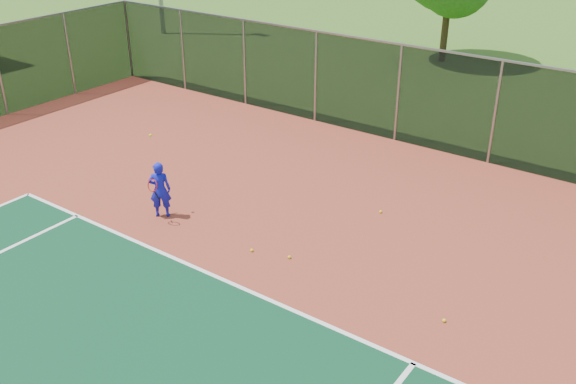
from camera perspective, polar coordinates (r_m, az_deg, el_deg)
name	(u,v)px	position (r m, az deg, el deg)	size (l,w,h in m)	color
court_apron	(285,350)	(11.63, -0.27, -13.89)	(30.00, 20.00, 0.02)	#963A26
fence_back	(495,112)	(18.90, 17.95, 6.80)	(30.00, 0.06, 3.03)	black
tennis_player	(160,189)	(15.66, -11.32, 0.23)	(0.62, 0.71, 2.05)	#1418BE
practice_ball_1	(289,257)	(14.00, 0.12, -5.81)	(0.07, 0.07, 0.07)	yellow
practice_ball_4	(444,320)	(12.55, 13.71, -11.03)	(0.07, 0.07, 0.07)	yellow
practice_ball_5	(381,212)	(15.96, 8.24, -1.73)	(0.07, 0.07, 0.07)	yellow
practice_ball_7	(252,250)	(14.26, -3.24, -5.19)	(0.07, 0.07, 0.07)	yellow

